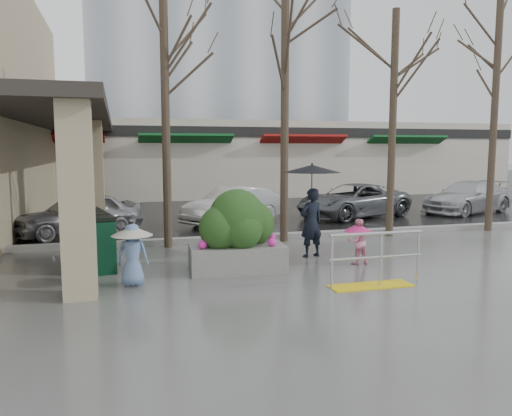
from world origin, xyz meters
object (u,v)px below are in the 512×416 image
tree_midwest (285,48)px  child_pink (358,238)px  planter (238,232)px  handrail (374,266)px  car_b (233,206)px  news_boxes (96,239)px  car_d (468,197)px  tree_mideast (394,68)px  woman (312,198)px  child_blue (132,248)px  car_a (78,214)px  tree_west (164,48)px  tree_east (498,55)px  car_c (353,201)px

tree_midwest → child_pink: 5.61m
child_pink → planter: size_ratio=0.50×
handrail → car_b: car_b is taller
news_boxes → car_d: bearing=9.1°
tree_midwest → tree_mideast: (3.30, -0.00, -0.37)m
tree_midwest → woman: size_ratio=3.13×
child_blue → car_a: (-1.40, 6.14, -0.10)m
woman → news_boxes: bearing=-18.8°
news_boxes → car_a: 4.25m
tree_west → tree_east: size_ratio=0.94×
tree_mideast → car_b: (-3.95, 3.47, -4.23)m
tree_mideast → tree_east: tree_east is taller
tree_midwest → planter: size_ratio=3.41×
car_b → woman: bearing=-27.6°
tree_west → tree_east: (10.00, 0.00, 0.30)m
child_blue → car_b: car_b is taller
tree_east → car_c: 6.72m
news_boxes → car_b: size_ratio=0.57×
tree_east → car_c: size_ratio=1.59×
planter → news_boxes: planter is taller
child_blue → car_d: bearing=-136.8°
handrail → woman: (-0.19, 2.71, 1.04)m
child_blue → tree_midwest: bearing=-125.8°
tree_midwest → car_d: 10.92m
news_boxes → car_d: (14.04, 5.53, 0.04)m
tree_mideast → car_d: tree_mideast is taller
tree_mideast → child_blue: bearing=-154.6°
car_a → planter: bearing=7.3°
handrail → tree_east: 9.60m
planter → car_b: size_ratio=0.54×
child_pink → car_d: 10.93m
woman → car_a: woman is taller
woman → handrail: bearing=80.6°
tree_west → tree_midwest: bearing=0.0°
tree_west → car_a: 5.68m
planter → tree_east: bearing=18.5°
car_d → child_pink: bearing=-69.3°
tree_west → child_blue: size_ratio=5.73×
tree_midwest → car_a: (-5.60, 2.58, -4.60)m
child_pink → car_b: size_ratio=0.27×
woman → car_c: 7.26m
tree_west → child_blue: (-1.00, -3.56, -4.36)m
child_pink → car_d: (8.41, 6.98, 0.03)m
handrail → child_pink: size_ratio=1.86×
tree_west → woman: size_ratio=3.04×
news_boxes → car_b: bearing=37.5°
car_b → car_c: size_ratio=0.84×
car_c → handrail: bearing=-42.1°
woman → car_c: (4.06, 5.96, -0.78)m
tree_mideast → car_c: bearing=79.2°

